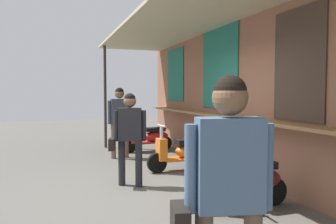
# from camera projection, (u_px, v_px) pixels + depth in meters

# --- Properties ---
(ground_plane) EXTENTS (30.72, 30.72, 0.00)m
(ground_plane) POSITION_uv_depth(u_px,v_px,m) (149.00, 191.00, 5.39)
(ground_plane) COLOR #56544F
(market_stall_facade) EXTENTS (10.97, 2.24, 3.20)m
(market_stall_facade) POSITION_uv_depth(u_px,v_px,m) (249.00, 84.00, 5.91)
(market_stall_facade) COLOR #8C5B44
(market_stall_facade) RESTS_ON ground_plane
(scooter_red) EXTENTS (0.46, 1.40, 0.97)m
(scooter_red) POSITION_uv_depth(u_px,v_px,m) (151.00, 137.00, 9.09)
(scooter_red) COLOR red
(scooter_red) RESTS_ON ground_plane
(scooter_orange) EXTENTS (0.46, 1.40, 0.97)m
(scooter_orange) POSITION_uv_depth(u_px,v_px,m) (184.00, 152.00, 6.82)
(scooter_orange) COLOR orange
(scooter_orange) RESTS_ON ground_plane
(scooter_maroon) EXTENTS (0.46, 1.40, 0.97)m
(scooter_maroon) POSITION_uv_depth(u_px,v_px,m) (248.00, 181.00, 4.60)
(scooter_maroon) COLOR maroon
(scooter_maroon) RESTS_ON ground_plane
(shopper_with_handbag) EXTENTS (0.35, 0.65, 1.61)m
(shopper_with_handbag) POSITION_uv_depth(u_px,v_px,m) (129.00, 130.00, 5.66)
(shopper_with_handbag) COLOR #232328
(shopper_with_handbag) RESTS_ON ground_plane
(shopper_browsing) EXTENTS (0.23, 0.59, 1.74)m
(shopper_browsing) POSITION_uv_depth(u_px,v_px,m) (120.00, 114.00, 8.10)
(shopper_browsing) COLOR brown
(shopper_browsing) RESTS_ON ground_plane
(shopper_passing) EXTENTS (0.34, 0.68, 1.73)m
(shopper_passing) POSITION_uv_depth(u_px,v_px,m) (227.00, 178.00, 2.13)
(shopper_passing) COLOR brown
(shopper_passing) RESTS_ON ground_plane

